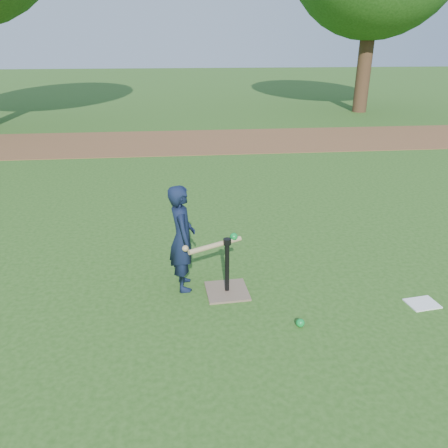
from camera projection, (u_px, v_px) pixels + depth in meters
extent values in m
plane|color=#285116|center=(205.00, 298.00, 4.47)|extent=(80.00, 80.00, 0.00)
cube|color=brown|center=(186.00, 142.00, 11.34)|extent=(24.00, 3.00, 0.01)
imported|color=#101932|center=(182.00, 238.00, 4.47)|extent=(0.31, 0.44, 1.14)
sphere|color=#0C8E32|center=(300.00, 323.00, 4.02)|extent=(0.08, 0.08, 0.08)
cube|color=white|center=(422.00, 303.00, 4.37)|extent=(0.33, 0.27, 0.01)
cube|color=#7B634E|center=(227.00, 291.00, 4.58)|extent=(0.45, 0.45, 0.02)
cylinder|color=black|center=(227.00, 267.00, 4.47)|extent=(0.05, 0.05, 0.55)
cylinder|color=black|center=(227.00, 242.00, 4.36)|extent=(0.08, 0.08, 0.06)
cylinder|color=tan|center=(215.00, 245.00, 4.34)|extent=(0.56, 0.32, 0.05)
sphere|color=tan|center=(185.00, 248.00, 4.27)|extent=(0.06, 0.06, 0.06)
sphere|color=#0C8E32|center=(234.00, 237.00, 4.44)|extent=(0.08, 0.08, 0.08)
cylinder|color=#382316|center=(365.00, 62.00, 15.44)|extent=(0.50, 0.50, 3.42)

